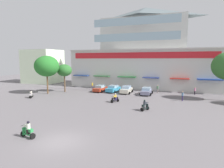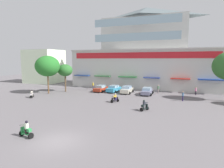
% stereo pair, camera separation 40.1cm
% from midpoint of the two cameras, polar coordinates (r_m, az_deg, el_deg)
% --- Properties ---
extents(ground_plane, '(128.00, 128.00, 0.00)m').
position_cam_midpoint_polar(ground_plane, '(28.63, -0.16, -6.80)').
color(ground_plane, slate).
extents(colonial_building, '(35.53, 16.24, 19.73)m').
position_cam_midpoint_polar(colonial_building, '(49.90, 9.26, 8.66)').
color(colonial_building, silver).
rests_on(colonial_building, ground).
extents(flank_building_left, '(9.56, 8.60, 9.82)m').
position_cam_midpoint_polar(flank_building_left, '(62.06, -19.93, 4.92)').
color(flank_building_left, '#E2F7CF').
rests_on(flank_building_left, ground).
extents(plaza_tree_0, '(4.97, 4.80, 7.75)m').
position_cam_midpoint_polar(plaza_tree_0, '(41.17, -19.03, 5.02)').
color(plaza_tree_0, brown).
rests_on(plaza_tree_0, ground).
extents(plaza_tree_2, '(3.26, 3.06, 5.96)m').
position_cam_midpoint_polar(plaza_tree_2, '(42.62, -14.19, 3.91)').
color(plaza_tree_2, brown).
rests_on(plaza_tree_2, ground).
extents(parked_car_0, '(2.37, 4.19, 1.42)m').
position_cam_midpoint_polar(parked_car_0, '(42.07, -3.80, -1.29)').
color(parked_car_0, '#B0361F').
rests_on(parked_car_0, ground).
extents(parked_car_1, '(2.53, 4.45, 1.48)m').
position_cam_midpoint_polar(parked_car_1, '(41.35, 0.10, -1.38)').
color(parked_car_1, '#3696BE').
rests_on(parked_car_1, ground).
extents(parked_car_2, '(2.43, 4.54, 1.51)m').
position_cam_midpoint_polar(parked_car_2, '(40.13, 3.99, -1.64)').
color(parked_car_2, beige).
rests_on(parked_car_2, ground).
extents(parked_car_3, '(2.46, 4.53, 1.46)m').
position_cam_midpoint_polar(parked_car_3, '(38.84, 9.87, -2.07)').
color(parked_car_3, slate).
rests_on(parked_car_3, ground).
extents(scooter_rider_0, '(1.15, 1.39, 1.45)m').
position_cam_midpoint_polar(scooter_rider_0, '(38.28, -23.11, -2.89)').
color(scooter_rider_0, black).
rests_on(scooter_rider_0, ground).
extents(scooter_rider_1, '(1.12, 1.54, 1.49)m').
position_cam_midpoint_polar(scooter_rider_1, '(31.58, 0.55, -4.33)').
color(scooter_rider_1, black).
rests_on(scooter_rider_1, ground).
extents(scooter_rider_4, '(1.07, 1.42, 1.53)m').
position_cam_midpoint_polar(scooter_rider_4, '(26.82, 9.28, -6.45)').
color(scooter_rider_4, black).
rests_on(scooter_rider_4, ground).
extents(scooter_rider_5, '(1.49, 0.74, 1.56)m').
position_cam_midpoint_polar(scooter_rider_5, '(19.26, -24.20, -12.49)').
color(scooter_rider_5, black).
rests_on(scooter_rider_5, ground).
extents(pedestrian_0, '(0.48, 0.48, 1.69)m').
position_cam_midpoint_polar(pedestrian_0, '(45.68, -6.10, -0.32)').
color(pedestrian_0, '#513B49').
rests_on(pedestrian_0, ground).
extents(pedestrian_1, '(0.52, 0.52, 1.70)m').
position_cam_midpoint_polar(pedestrian_1, '(41.24, 13.08, -1.29)').
color(pedestrian_1, slate).
rests_on(pedestrian_1, ground).
extents(pedestrian_2, '(0.40, 0.40, 1.53)m').
position_cam_midpoint_polar(pedestrian_2, '(41.60, 23.10, -1.73)').
color(pedestrian_2, black).
rests_on(pedestrian_2, ground).
extents(pedestrian_3, '(0.38, 0.38, 1.67)m').
position_cam_midpoint_polar(pedestrian_3, '(34.55, 19.84, -3.16)').
color(pedestrian_3, '#291E4D').
rests_on(pedestrian_3, ground).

